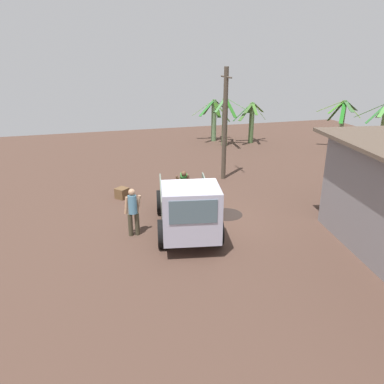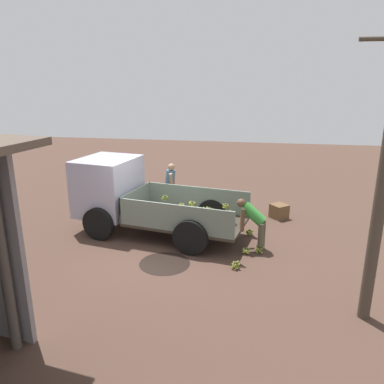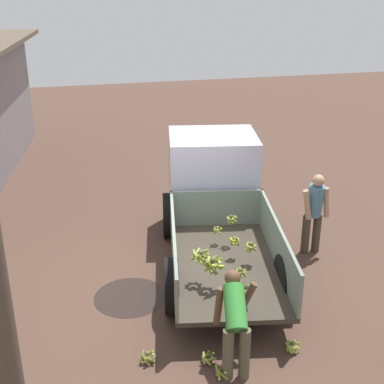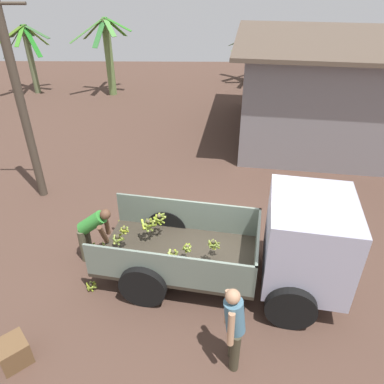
% 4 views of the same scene
% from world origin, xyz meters
% --- Properties ---
extents(ground, '(36.00, 36.00, 0.00)m').
position_xyz_m(ground, '(0.00, 0.00, 0.00)').
color(ground, '#4A342A').
extents(mud_patch_0, '(1.22, 1.22, 0.01)m').
position_xyz_m(mud_patch_0, '(-0.50, 1.16, 0.00)').
color(mud_patch_0, black).
rests_on(mud_patch_0, ground).
extents(cargo_truck, '(5.00, 2.67, 2.08)m').
position_xyz_m(cargo_truck, '(1.19, -0.80, 1.09)').
color(cargo_truck, '#342D23').
rests_on(cargo_truck, ground).
extents(utility_pole, '(1.29, 0.21, 5.25)m').
position_xyz_m(utility_pole, '(-4.64, 2.55, 2.68)').
color(utility_pole, '#463B30').
rests_on(utility_pole, ground).
extents(person_foreground_visitor, '(0.37, 0.59, 1.65)m').
position_xyz_m(person_foreground_visitor, '(0.22, -2.49, 0.91)').
color(person_foreground_visitor, '#3D3727').
rests_on(person_foreground_visitor, ground).
extents(person_worker_loading, '(0.78, 0.65, 1.34)m').
position_xyz_m(person_worker_loading, '(-2.55, -0.03, 0.79)').
color(person_worker_loading, '#4F4A36').
rests_on(person_worker_loading, ground).
extents(banana_bunch_on_ground_0, '(0.23, 0.23, 0.18)m').
position_xyz_m(banana_bunch_on_ground_0, '(-2.45, -0.95, 0.10)').
color(banana_bunch_on_ground_0, brown).
rests_on(banana_bunch_on_ground_0, ground).
extents(banana_bunch_on_ground_1, '(0.22, 0.23, 0.19)m').
position_xyz_m(banana_bunch_on_ground_1, '(-2.19, 1.12, 0.11)').
color(banana_bunch_on_ground_1, brown).
rests_on(banana_bunch_on_ground_1, ground).
extents(banana_bunch_on_ground_2, '(0.22, 0.22, 0.18)m').
position_xyz_m(banana_bunch_on_ground_2, '(-2.40, 0.30, 0.10)').
color(banana_bunch_on_ground_2, brown).
rests_on(banana_bunch_on_ground_2, ground).
extents(banana_bunch_on_ground_3, '(0.25, 0.25, 0.22)m').
position_xyz_m(banana_bunch_on_ground_3, '(-2.73, 0.18, 0.12)').
color(banana_bunch_on_ground_3, '#4B4330').
rests_on(banana_bunch_on_ground_3, ground).
extents(wooden_crate_0, '(0.65, 0.65, 0.45)m').
position_xyz_m(wooden_crate_0, '(-3.32, -2.53, 0.22)').
color(wooden_crate_0, brown).
rests_on(wooden_crate_0, ground).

